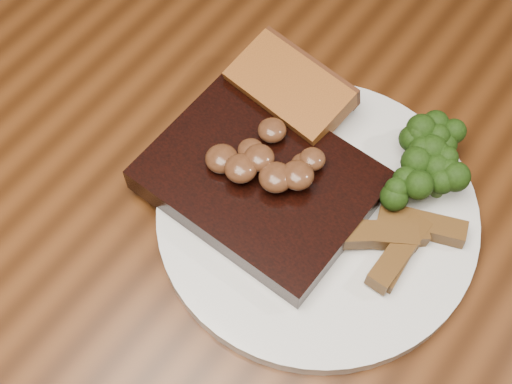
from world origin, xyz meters
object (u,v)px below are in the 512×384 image
garlic_bread (288,102)px  dining_table (270,244)px  potato_wedges (396,234)px  steak (260,181)px  plate (317,215)px

garlic_bread → dining_table: bearing=-56.9°
garlic_bread → potato_wedges: bearing=-14.3°
dining_table → steak: bearing=-173.8°
steak → garlic_bread: (-0.03, 0.09, -0.00)m
dining_table → garlic_bread: 0.15m
dining_table → plate: bearing=13.9°
dining_table → plate: size_ratio=5.63×
plate → steak: (-0.05, -0.01, 0.02)m
potato_wedges → plate: bearing=-166.1°
plate → potato_wedges: (0.07, 0.02, 0.02)m
dining_table → potato_wedges: (0.11, 0.03, 0.12)m
plate → steak: bearing=-167.8°
dining_table → garlic_bread: (-0.04, 0.08, 0.12)m
dining_table → plate: 0.11m
dining_table → potato_wedges: 0.16m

